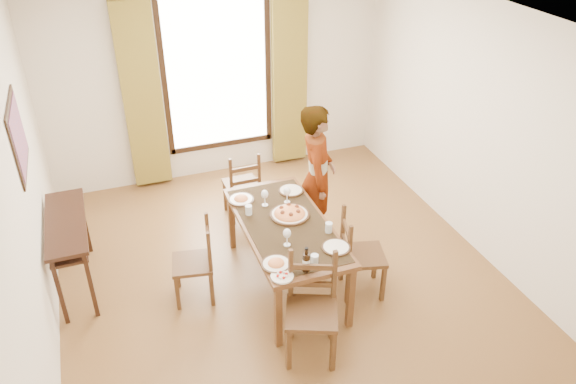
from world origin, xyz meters
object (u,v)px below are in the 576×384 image
object	(u,v)px
console_table	(67,230)
dining_table	(285,229)
man	(317,177)
pasta_platter	(290,212)

from	to	relation	value
console_table	dining_table	bearing A→B (deg)	-19.57
console_table	man	size ratio (longest dim) A/B	0.71
man	pasta_platter	bearing A→B (deg)	155.98
console_table	pasta_platter	bearing A→B (deg)	-16.06
dining_table	pasta_platter	xyz separation A→B (m)	(0.09, 0.11, 0.12)
dining_table	pasta_platter	bearing A→B (deg)	52.08
console_table	man	distance (m)	2.63
dining_table	pasta_platter	size ratio (longest dim) A/B	4.28
console_table	dining_table	size ratio (longest dim) A/B	0.70
console_table	man	xyz separation A→B (m)	(2.62, -0.13, 0.16)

